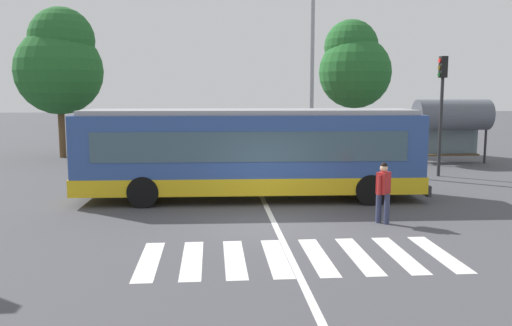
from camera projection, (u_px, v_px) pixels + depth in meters
The scene contains 15 objects.
ground_plane at pixel (270, 224), 14.82m from camera, with size 160.00×160.00×0.00m, color #47474C.
city_transit_bus at pixel (250, 153), 18.09m from camera, with size 11.69×2.91×3.06m.
pedestrian_crossing_street at pixel (383, 189), 14.81m from camera, with size 0.47×0.47×1.72m.
parked_car_black at pixel (115, 147), 28.11m from camera, with size 2.03×4.58×1.35m.
parked_car_silver at pixel (164, 147), 27.93m from camera, with size 2.09×4.60×1.35m.
parked_car_charcoal at pixel (217, 147), 28.13m from camera, with size 1.99×4.56×1.35m.
parked_car_white at pixel (268, 146), 28.44m from camera, with size 2.20×4.64×1.35m.
parked_car_red at pixel (315, 145), 28.75m from camera, with size 1.88×4.50×1.35m.
traffic_light_far_corner at pixel (442, 97), 22.77m from camera, with size 0.33×0.32×5.13m.
bus_stop_shelter at pixel (452, 116), 26.91m from camera, with size 3.76×1.54×3.25m.
twin_arm_street_lamp at pixel (312, 35), 24.49m from camera, with size 4.55×0.32×10.25m.
background_tree_left at pixel (60, 62), 29.08m from camera, with size 4.74×4.74×8.19m.
background_tree_right at pixel (354, 65), 32.32m from camera, with size 4.37×4.37×7.96m.
crosswalk_painted_stripes at pixel (297, 257), 11.89m from camera, with size 6.97×2.77×0.01m.
lane_center_line at pixel (267, 208), 16.81m from camera, with size 0.16×24.00×0.01m, color silver.
Camera 1 is at (-1.58, -14.38, 3.68)m, focal length 37.47 mm.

